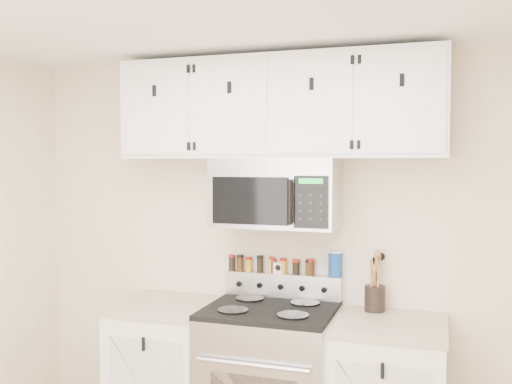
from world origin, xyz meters
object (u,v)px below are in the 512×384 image
range (270,383)px  salt_canister (335,264)px  utensil_crock (375,296)px  microwave (276,193)px

range → salt_canister: size_ratio=6.74×
utensil_crock → salt_canister: bearing=165.7°
microwave → salt_canister: bearing=24.6°
salt_canister → range: bearing=-140.3°
range → microwave: 1.15m
microwave → utensil_crock: microwave is taller
range → microwave: microwave is taller
range → utensil_crock: bearing=20.2°
utensil_crock → salt_canister: size_ratio=2.18×
range → microwave: (0.00, 0.13, 1.14)m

